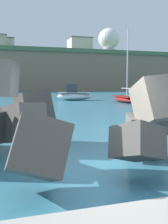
% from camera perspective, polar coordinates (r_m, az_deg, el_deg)
% --- Properties ---
extents(ground_plane, '(400.00, 400.00, 0.00)m').
position_cam_1_polar(ground_plane, '(6.12, 2.73, -13.57)').
color(ground_plane, teal).
extents(breakwater_jetty, '(29.90, 6.97, 2.67)m').
position_cam_1_polar(breakwater_jetty, '(8.19, 4.96, -0.68)').
color(breakwater_jetty, '#605B56').
rests_on(breakwater_jetty, ground).
extents(boat_near_left, '(2.46, 6.46, 8.11)m').
position_cam_1_polar(boat_near_left, '(31.64, 8.63, 2.79)').
color(boat_near_left, maroon).
rests_on(boat_near_left, ground).
extents(boat_near_centre, '(4.87, 3.13, 2.11)m').
position_cam_1_polar(boat_near_centre, '(35.43, -2.07, 3.58)').
color(boat_near_centre, white).
rests_on(boat_near_centre, ground).
extents(boat_mid_left, '(2.81, 6.04, 1.84)m').
position_cam_1_polar(boat_mid_left, '(40.77, 11.35, 3.60)').
color(boat_mid_left, '#1E6656').
rests_on(boat_mid_left, ground).
extents(headland_bluff, '(97.49, 44.76, 12.66)m').
position_cam_1_polar(headland_bluff, '(103.56, -4.45, 8.11)').
color(headland_bluff, '#847056').
rests_on(headland_bluff, ground).
extents(radar_dome, '(8.38, 8.38, 11.67)m').
position_cam_1_polar(radar_dome, '(113.10, 5.17, 14.37)').
color(radar_dome, silver).
rests_on(radar_dome, headland_bluff).
extents(station_building_central, '(5.27, 7.42, 6.37)m').
position_cam_1_polar(station_building_central, '(108.04, -15.77, 12.88)').
color(station_building_central, beige).
rests_on(station_building_central, headland_bluff).
extents(station_building_east, '(8.21, 6.85, 6.19)m').
position_cam_1_polar(station_building_east, '(102.12, -0.90, 13.47)').
color(station_building_east, beige).
rests_on(station_building_east, headland_bluff).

